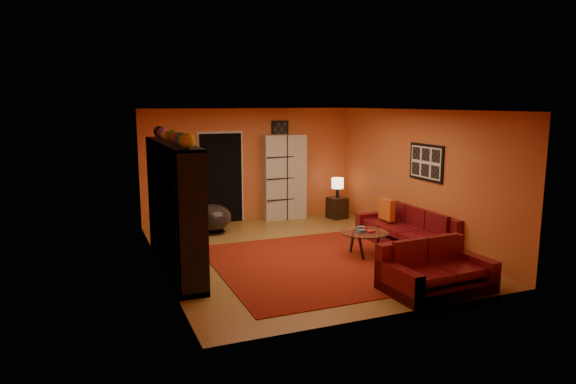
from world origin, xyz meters
name	(u,v)px	position (x,y,z in m)	size (l,w,h in m)	color
floor	(301,253)	(0.00, 0.00, 0.00)	(6.00, 6.00, 0.00)	brown
ceiling	(301,110)	(0.00, 0.00, 2.60)	(6.00, 6.00, 0.00)	white
wall_back	(250,165)	(0.00, 3.00, 1.30)	(6.00, 6.00, 0.00)	#CB5D2C
wall_front	(396,218)	(0.00, -3.00, 1.30)	(6.00, 6.00, 0.00)	#CB5D2C
wall_left	(159,192)	(-2.50, 0.00, 1.30)	(6.00, 6.00, 0.00)	#CB5D2C
wall_right	(417,176)	(2.50, 0.00, 1.30)	(6.00, 6.00, 0.00)	#CB5D2C
rug	(322,263)	(0.10, -0.70, 0.01)	(3.60, 3.60, 0.01)	#63140B
doorway	(221,178)	(-0.70, 2.96, 1.02)	(0.95, 0.10, 2.04)	black
wall_art_right	(426,162)	(2.48, -0.30, 1.60)	(0.03, 1.00, 0.70)	black
wall_art_back	(280,132)	(0.75, 2.98, 2.05)	(0.42, 0.03, 0.52)	black
entertainment_unit	(174,206)	(-2.27, 0.00, 1.05)	(0.45, 3.00, 2.10)	black
tv	(178,212)	(-2.23, -0.05, 0.97)	(0.11, 0.87, 0.50)	black
sofa	(409,231)	(2.14, -0.31, 0.28)	(0.93, 2.23, 0.85)	#520A12
loveseat	(433,270)	(1.09, -2.42, 0.28)	(1.60, 1.01, 0.85)	#520A12
throw_pillow	(387,209)	(1.95, 0.19, 0.63)	(0.12, 0.42, 0.42)	#D85818
coffee_table	(364,234)	(0.99, -0.58, 0.39)	(0.87, 0.87, 0.43)	silver
storage_cabinet	(284,177)	(0.77, 2.80, 1.00)	(1.00, 0.44, 1.99)	beige
bowl_chair	(213,218)	(-1.13, 2.04, 0.33)	(0.76, 0.76, 0.61)	black
side_table	(337,208)	(1.96, 2.33, 0.25)	(0.40, 0.40, 0.50)	black
table_lamp	(338,184)	(1.96, 2.33, 0.83)	(0.28, 0.28, 0.47)	black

